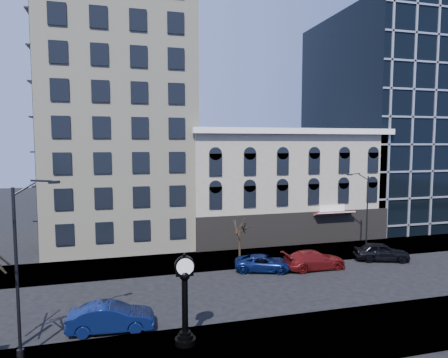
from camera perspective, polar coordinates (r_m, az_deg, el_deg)
name	(u,v)px	position (r m, az deg, el deg)	size (l,w,h in m)	color
ground	(212,294)	(30.19, -1.75, -16.07)	(160.00, 160.00, 0.00)	black
sidewalk_far	(192,262)	(37.58, -4.64, -11.69)	(160.00, 6.00, 0.12)	#9A998C
sidewalk_near	(247,347)	(23.15, 3.24, -22.84)	(160.00, 6.00, 0.12)	#9A998C
cream_tower	(118,67)	(47.03, -14.97, 15.24)	(15.90, 15.40, 42.50)	beige
victorian_row	(280,185)	(47.32, 7.95, -0.90)	(22.60, 11.19, 12.50)	#9F9583
glass_office	(398,121)	(61.84, 23.60, 7.55)	(20.00, 20.15, 28.00)	black
street_clock	(185,303)	(22.45, -5.61, -17.20)	(1.14, 1.14, 5.03)	black
street_lamp_near	(29,221)	(22.30, -26.05, -5.43)	(2.29, 1.00, 9.16)	black
street_lamp_far	(362,191)	(41.58, 19.12, -1.70)	(2.07, 0.59, 8.03)	black
bare_tree_far	(240,224)	(37.04, 2.27, -6.46)	(2.60, 2.60, 4.46)	black
car_near_b	(111,317)	(25.44, -15.81, -18.48)	(1.71, 4.91, 1.62)	#0C194C
car_far_a	(263,263)	(35.09, 5.66, -11.85)	(2.27, 4.93, 1.37)	#0C194C
car_far_b	(314,260)	(36.25, 12.74, -11.19)	(2.27, 5.58, 1.62)	maroon
car_far_c	(381,252)	(40.53, 21.56, -9.63)	(1.99, 4.94, 1.68)	black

